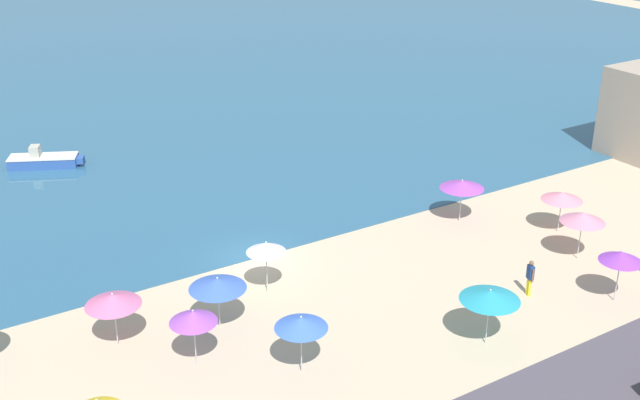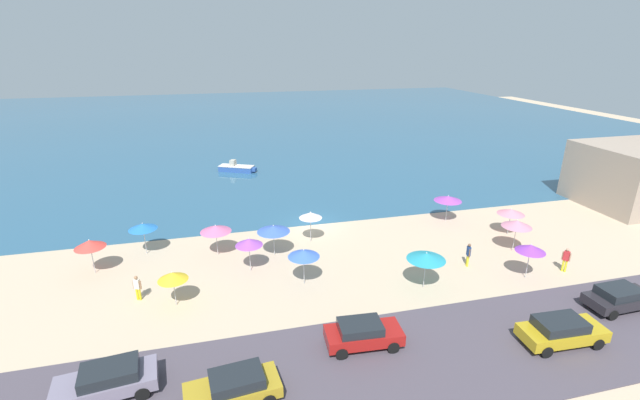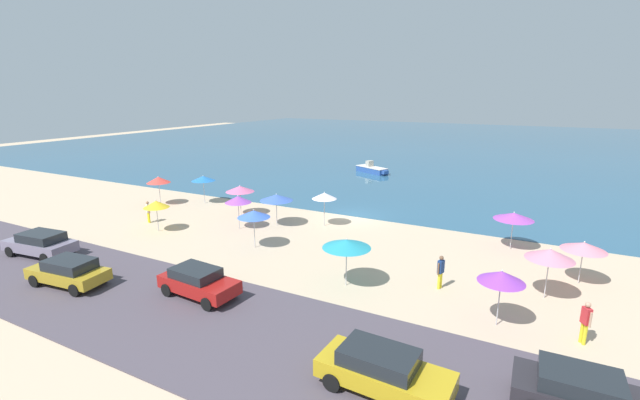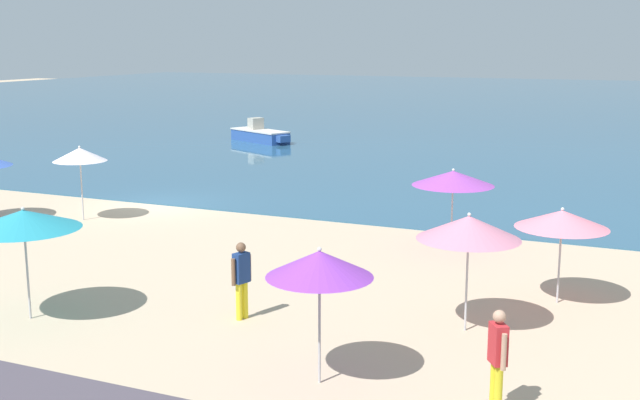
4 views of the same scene
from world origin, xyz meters
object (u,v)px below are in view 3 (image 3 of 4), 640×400
object	(u,v)px
beach_umbrella_4	(502,277)
parked_car_4	(584,393)
beach_umbrella_9	(158,180)
parked_car_2	(198,281)
bather_1	(148,211)
beach_umbrella_5	(347,244)
parked_car_0	(383,370)
bather_0	(441,270)
beach_umbrella_8	(584,246)
beach_umbrella_10	(240,189)
beach_umbrella_0	(550,254)
beach_umbrella_7	(514,216)
beach_umbrella_1	(156,204)
parked_car_3	(69,271)
bather_2	(586,320)
skiff_nearshore	(372,169)
beach_umbrella_6	(276,198)
beach_umbrella_2	(324,196)
parked_car_1	(40,243)
beach_umbrella_11	(203,178)
beach_umbrella_3	(254,214)

from	to	relation	value
beach_umbrella_4	parked_car_4	bearing A→B (deg)	-57.08
beach_umbrella_9	parked_car_2	distance (m)	19.62
bather_1	beach_umbrella_5	bearing A→B (deg)	-9.47
parked_car_0	bather_0	bearing A→B (deg)	90.30
beach_umbrella_8	parked_car_0	size ratio (longest dim) A/B	0.51
beach_umbrella_9	beach_umbrella_10	bearing A→B (deg)	4.84
beach_umbrella_0	beach_umbrella_8	world-z (taller)	beach_umbrella_0
beach_umbrella_5	beach_umbrella_9	world-z (taller)	beach_umbrella_9
beach_umbrella_7	beach_umbrella_1	bearing A→B (deg)	-160.83
beach_umbrella_0	parked_car_2	xyz separation A→B (m)	(-15.00, -7.72, -1.46)
parked_car_3	parked_car_4	xyz separation A→B (m)	(22.89, 1.66, -0.01)
bather_2	beach_umbrella_7	bearing A→B (deg)	108.50
beach_umbrella_0	beach_umbrella_4	distance (m)	4.15
bather_2	beach_umbrella_0	bearing A→B (deg)	110.98
beach_umbrella_9	beach_umbrella_7	bearing A→B (deg)	4.94
parked_car_2	skiff_nearshore	world-z (taller)	parked_car_2
beach_umbrella_4	beach_umbrella_10	distance (m)	22.11
beach_umbrella_1	parked_car_4	distance (m)	26.86
beach_umbrella_6	bather_0	distance (m)	14.23
beach_umbrella_5	bather_0	xyz separation A→B (m)	(4.39, 1.89, -1.29)
beach_umbrella_2	parked_car_0	bearing A→B (deg)	-56.86
bather_2	skiff_nearshore	world-z (taller)	bather_2
skiff_nearshore	beach_umbrella_0	bearing A→B (deg)	-54.52
beach_umbrella_9	parked_car_4	distance (m)	34.04
parked_car_0	skiff_nearshore	distance (m)	39.99
beach_umbrella_7	parked_car_3	size ratio (longest dim) A/B	0.57
beach_umbrella_6	parked_car_1	bearing A→B (deg)	-127.96
beach_umbrella_9	parked_car_2	bearing A→B (deg)	-37.21
beach_umbrella_1	beach_umbrella_9	world-z (taller)	beach_umbrella_9
beach_umbrella_6	parked_car_2	world-z (taller)	beach_umbrella_6
beach_umbrella_2	parked_car_1	xyz separation A→B (m)	(-12.49, -13.50, -1.47)
bather_2	parked_car_4	distance (m)	4.61
beach_umbrella_6	beach_umbrella_8	size ratio (longest dim) A/B	1.06
beach_umbrella_1	beach_umbrella_10	world-z (taller)	beach_umbrella_10
beach_umbrella_1	parked_car_4	bearing A→B (deg)	-14.87
beach_umbrella_5	parked_car_4	xyz separation A→B (m)	(10.27, -5.04, -1.48)
beach_umbrella_2	bather_2	bearing A→B (deg)	-29.09
beach_umbrella_1	beach_umbrella_4	xyz separation A→B (m)	(23.02, -2.39, 0.24)
parked_car_3	bather_2	bearing A→B (deg)	15.09
beach_umbrella_4	beach_umbrella_8	size ratio (longest dim) A/B	1.10
beach_umbrella_11	bather_1	distance (m)	6.68
beach_umbrella_1	skiff_nearshore	distance (m)	29.05
bather_1	beach_umbrella_1	bearing A→B (deg)	-26.72
beach_umbrella_11	bather_2	world-z (taller)	beach_umbrella_11
beach_umbrella_2	parked_car_2	xyz separation A→B (m)	(-0.18, -13.10, -1.49)
beach_umbrella_8	skiff_nearshore	size ratio (longest dim) A/B	0.49
beach_umbrella_8	beach_umbrella_1	bearing A→B (deg)	-171.23
beach_umbrella_4	parked_car_4	distance (m)	5.54
beach_umbrella_3	beach_umbrella_6	bearing A→B (deg)	106.05
beach_umbrella_8	beach_umbrella_10	distance (m)	23.84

